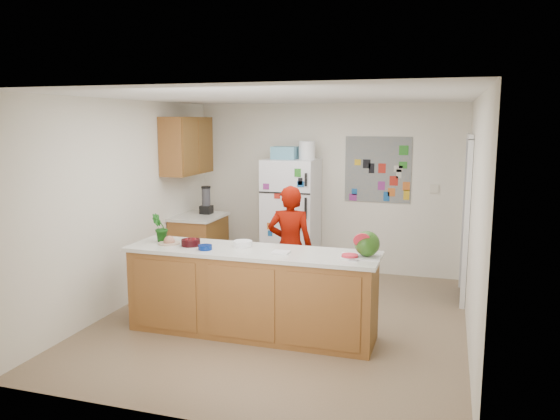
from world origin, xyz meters
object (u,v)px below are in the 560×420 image
(watermelon, at_px, (367,244))
(cherry_bowl, at_px, (191,243))
(refrigerator, at_px, (291,217))
(person, at_px, (290,247))

(watermelon, bearing_deg, cherry_bowl, -178.16)
(refrigerator, relative_size, cherry_bowl, 8.39)
(refrigerator, bearing_deg, cherry_bowl, -100.13)
(watermelon, bearing_deg, refrigerator, 121.79)
(cherry_bowl, bearing_deg, watermelon, 1.84)
(refrigerator, distance_m, watermelon, 2.77)
(watermelon, xyz_separation_m, cherry_bowl, (-1.88, -0.06, -0.10))
(person, xyz_separation_m, watermelon, (1.06, -0.93, 0.31))
(person, bearing_deg, watermelon, 129.24)
(person, bearing_deg, refrigerator, -83.72)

